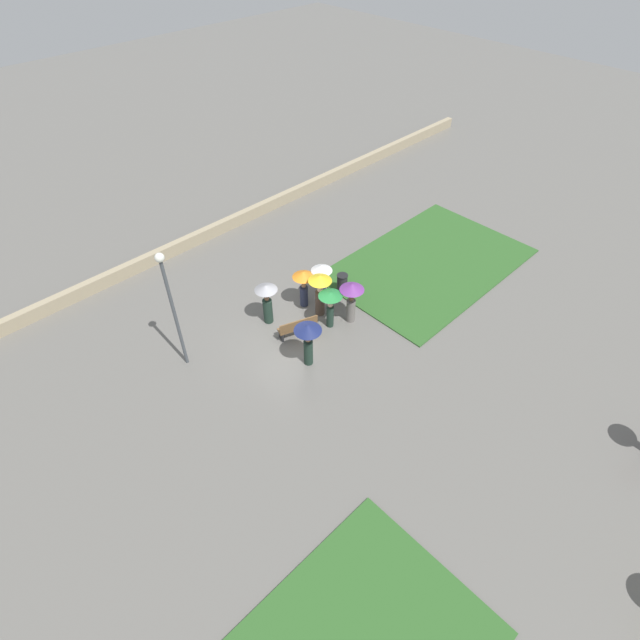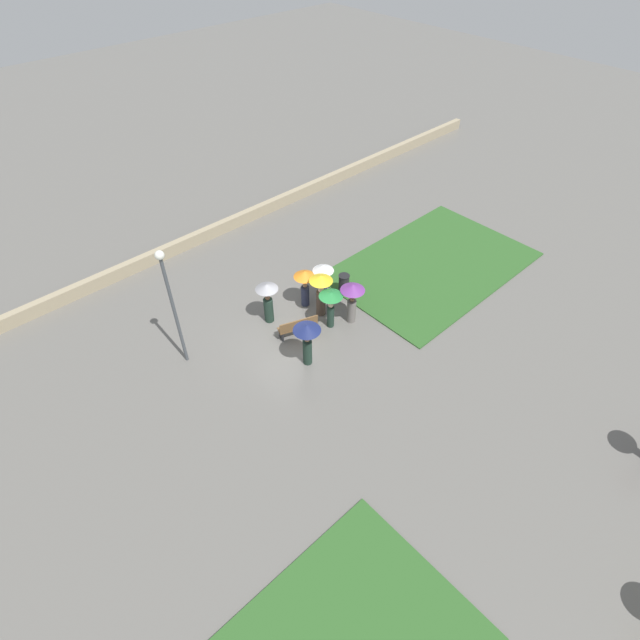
# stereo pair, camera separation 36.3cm
# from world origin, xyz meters

# --- Properties ---
(ground_plane) EXTENTS (90.00, 90.00, 0.00)m
(ground_plane) POSITION_xyz_m (0.00, 0.00, 0.00)
(ground_plane) COLOR #66635E
(lawn_patch_near) EXTENTS (9.48, 6.19, 0.06)m
(lawn_patch_near) POSITION_xyz_m (-7.97, 1.10, 0.03)
(lawn_patch_near) COLOR #2D5B26
(lawn_patch_near) RESTS_ON ground_plane
(parapet_wall) EXTENTS (45.00, 0.35, 0.62)m
(parapet_wall) POSITION_xyz_m (0.00, -8.04, 0.31)
(parapet_wall) COLOR tan
(parapet_wall) RESTS_ON ground_plane
(park_bench) EXTENTS (1.65, 0.94, 0.90)m
(park_bench) POSITION_xyz_m (-0.26, 0.34, 0.46)
(park_bench) COLOR brown
(park_bench) RESTS_ON ground_plane
(lamp_post) EXTENTS (0.32, 0.32, 5.05)m
(lamp_post) POSITION_xyz_m (3.78, -1.54, 3.19)
(lamp_post) COLOR #474C51
(lamp_post) RESTS_ON ground_plane
(trash_bin) EXTENTS (0.49, 0.49, 0.96)m
(trash_bin) POSITION_xyz_m (-3.48, -0.33, 0.48)
(trash_bin) COLOR #232326
(trash_bin) RESTS_ON ground_plane
(crowd_person_yellow) EXTENTS (0.97, 0.97, 2.01)m
(crowd_person_yellow) POSITION_xyz_m (-1.82, -0.01, 1.32)
(crowd_person_yellow) COLOR #47382D
(crowd_person_yellow) RESTS_ON ground_plane
(crowd_person_orange) EXTENTS (0.94, 0.94, 1.78)m
(crowd_person_orange) POSITION_xyz_m (-1.72, -0.89, 1.25)
(crowd_person_orange) COLOR #282D47
(crowd_person_orange) RESTS_ON ground_plane
(crowd_person_navy) EXTENTS (1.03, 1.03, 1.97)m
(crowd_person_navy) POSITION_xyz_m (0.46, 1.72, 1.42)
(crowd_person_navy) COLOR #1E3328
(crowd_person_navy) RESTS_ON ground_plane
(crowd_person_grey) EXTENTS (0.92, 0.92, 1.90)m
(crowd_person_grey) POSITION_xyz_m (0.05, -1.14, 1.21)
(crowd_person_grey) COLOR #1E3328
(crowd_person_grey) RESTS_ON ground_plane
(crowd_person_green) EXTENTS (0.97, 0.97, 1.77)m
(crowd_person_green) POSITION_xyz_m (-1.59, 0.81, 1.28)
(crowd_person_green) COLOR #1E3328
(crowd_person_green) RESTS_ON ground_plane
(crowd_person_purple) EXTENTS (1.00, 1.00, 1.91)m
(crowd_person_purple) POSITION_xyz_m (-2.44, 1.17, 1.33)
(crowd_person_purple) COLOR slate
(crowd_person_purple) RESTS_ON ground_plane
(crowd_person_white) EXTENTS (0.90, 0.90, 1.84)m
(crowd_person_white) POSITION_xyz_m (-2.51, -0.62, 1.25)
(crowd_person_white) COLOR #282D47
(crowd_person_white) RESTS_ON ground_plane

